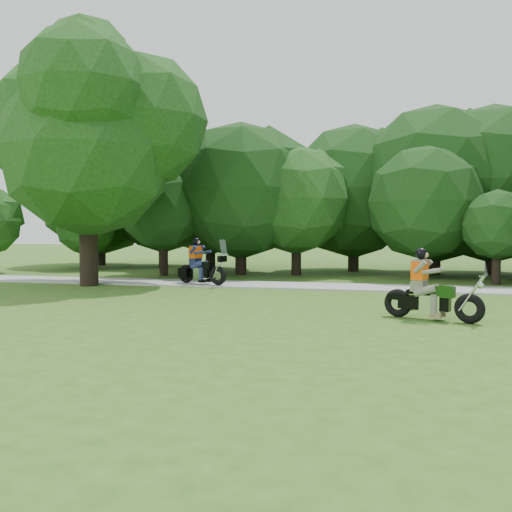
# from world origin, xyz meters

# --- Properties ---
(ground) EXTENTS (100.00, 100.00, 0.00)m
(ground) POSITION_xyz_m (0.00, 0.00, 0.00)
(ground) COLOR #2D5518
(ground) RESTS_ON ground
(walkway) EXTENTS (60.00, 2.20, 0.06)m
(walkway) POSITION_xyz_m (0.00, 8.00, 0.03)
(walkway) COLOR gray
(walkway) RESTS_ON ground
(tree_line) EXTENTS (39.83, 11.46, 7.81)m
(tree_line) POSITION_xyz_m (0.61, 14.77, 3.79)
(tree_line) COLOR black
(tree_line) RESTS_ON ground
(big_tree_west) EXTENTS (8.64, 6.56, 9.96)m
(big_tree_west) POSITION_xyz_m (-10.54, 6.85, 5.76)
(big_tree_west) COLOR black
(big_tree_west) RESTS_ON ground
(chopper_motorcycle) EXTENTS (2.33, 1.22, 1.71)m
(chopper_motorcycle) POSITION_xyz_m (1.40, 1.32, 0.63)
(chopper_motorcycle) COLOR black
(chopper_motorcycle) RESTS_ON ground
(touring_motorcycle) EXTENTS (2.19, 1.27, 1.74)m
(touring_motorcycle) POSITION_xyz_m (-6.51, 7.52, 0.69)
(touring_motorcycle) COLOR black
(touring_motorcycle) RESTS_ON walkway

